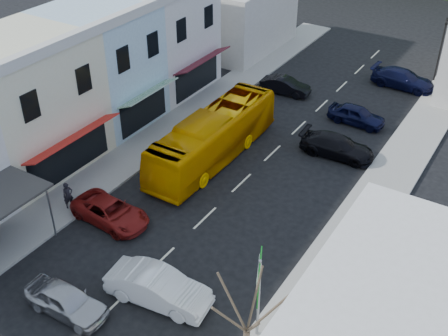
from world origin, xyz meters
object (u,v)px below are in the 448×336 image
bus (213,137)px  pedestrian_left (68,195)px  car_silver (66,300)px  traffic_signal (440,51)px  direction_sign (258,300)px  street_tree (247,332)px  car_white (158,290)px  car_red (110,211)px

bus → pedestrian_left: 9.67m
bus → car_silver: bearing=-84.3°
traffic_signal → direction_sign: bearing=76.1°
pedestrian_left → street_tree: bearing=-86.3°
street_tree → car_white: bearing=161.3°
car_silver → traffic_signal: (7.57, 33.76, 1.98)m
direction_sign → street_tree: bearing=-95.8°
car_white → car_red: 6.65m
car_red → direction_sign: bearing=-100.3°
bus → car_white: size_ratio=2.64×
bus → traffic_signal: 21.39m
bus → direction_sign: (9.35, -11.08, 0.64)m
pedestrian_left → direction_sign: 13.57m
car_red → direction_sign: (10.61, -2.68, 1.49)m
bus → car_white: bus is taller
car_silver → car_white: same height
bus → car_white: (4.52, -11.67, -0.85)m
pedestrian_left → street_tree: (14.19, -4.80, 2.32)m
bus → car_silver: (1.41, -14.38, -0.85)m
car_white → pedestrian_left: pedestrian_left is taller
car_white → traffic_signal: size_ratio=0.82×
car_silver → bus: bearing=3.7°
car_red → traffic_signal: bearing=-16.4°
bus → car_white: 12.55m
car_silver → direction_sign: (7.93, 3.30, 1.49)m
car_red → bus: bearing=-4.7°
direction_sign → traffic_signal: traffic_signal is taller
bus → direction_sign: size_ratio=2.65×
car_red → direction_sign: direction_sign is taller
car_white → direction_sign: 5.08m
bus → street_tree: street_tree is taller
car_silver → direction_sign: size_ratio=1.01×
car_red → pedestrian_left: (-2.71, -0.40, 0.30)m
car_white → street_tree: 6.56m
car_red → traffic_signal: 29.68m
bus → car_red: size_ratio=2.52×
car_red → direction_sign: size_ratio=1.05×
traffic_signal → car_silver: bearing=62.8°
car_red → pedestrian_left: 2.76m
car_red → street_tree: (11.48, -5.20, 2.62)m
car_red → street_tree: 12.87m
car_silver → car_red: (-2.68, 5.98, 0.00)m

